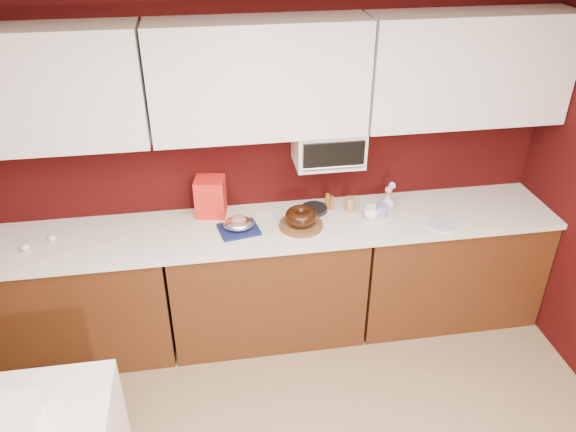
# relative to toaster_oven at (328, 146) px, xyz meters

# --- Properties ---
(ceiling) EXTENTS (4.00, 4.50, 0.02)m
(ceiling) POSITION_rel_toaster_oven_xyz_m (-0.45, -2.10, 1.12)
(ceiling) COLOR white
(ceiling) RESTS_ON wall_back
(wall_back) EXTENTS (4.00, 0.02, 2.50)m
(wall_back) POSITION_rel_toaster_oven_xyz_m (-0.45, 0.15, -0.12)
(wall_back) COLOR #320706
(wall_back) RESTS_ON floor
(base_cabinet_left) EXTENTS (1.31, 0.58, 0.86)m
(base_cabinet_left) POSITION_rel_toaster_oven_xyz_m (-1.78, -0.17, -0.95)
(base_cabinet_left) COLOR #4D260F
(base_cabinet_left) RESTS_ON floor
(base_cabinet_center) EXTENTS (1.31, 0.58, 0.86)m
(base_cabinet_center) POSITION_rel_toaster_oven_xyz_m (-0.45, -0.17, -0.95)
(base_cabinet_center) COLOR #4D260F
(base_cabinet_center) RESTS_ON floor
(base_cabinet_right) EXTENTS (1.31, 0.58, 0.86)m
(base_cabinet_right) POSITION_rel_toaster_oven_xyz_m (0.88, -0.17, -0.95)
(base_cabinet_right) COLOR #4D260F
(base_cabinet_right) RESTS_ON floor
(countertop) EXTENTS (4.00, 0.62, 0.04)m
(countertop) POSITION_rel_toaster_oven_xyz_m (-0.45, -0.17, -0.49)
(countertop) COLOR silver
(countertop) RESTS_ON base_cabinet_center
(upper_cabinet_left) EXTENTS (1.31, 0.33, 0.70)m
(upper_cabinet_left) POSITION_rel_toaster_oven_xyz_m (-1.78, -0.02, 0.48)
(upper_cabinet_left) COLOR white
(upper_cabinet_left) RESTS_ON wall_back
(upper_cabinet_center) EXTENTS (1.31, 0.33, 0.70)m
(upper_cabinet_center) POSITION_rel_toaster_oven_xyz_m (-0.45, -0.02, 0.48)
(upper_cabinet_center) COLOR white
(upper_cabinet_center) RESTS_ON wall_back
(upper_cabinet_right) EXTENTS (1.31, 0.33, 0.70)m
(upper_cabinet_right) POSITION_rel_toaster_oven_xyz_m (0.88, -0.02, 0.48)
(upper_cabinet_right) COLOR white
(upper_cabinet_right) RESTS_ON wall_back
(toaster_oven) EXTENTS (0.45, 0.30, 0.25)m
(toaster_oven) POSITION_rel_toaster_oven_xyz_m (0.00, 0.00, 0.00)
(toaster_oven) COLOR white
(toaster_oven) RESTS_ON upper_cabinet_center
(toaster_oven_door) EXTENTS (0.40, 0.02, 0.18)m
(toaster_oven_door) POSITION_rel_toaster_oven_xyz_m (0.00, -0.16, 0.00)
(toaster_oven_door) COLOR black
(toaster_oven_door) RESTS_ON toaster_oven
(toaster_oven_handle) EXTENTS (0.42, 0.02, 0.02)m
(toaster_oven_handle) POSITION_rel_toaster_oven_xyz_m (0.00, -0.18, -0.07)
(toaster_oven_handle) COLOR silver
(toaster_oven_handle) RESTS_ON toaster_oven
(cake_base) EXTENTS (0.38, 0.38, 0.03)m
(cake_base) POSITION_rel_toaster_oven_xyz_m (-0.22, -0.22, -0.46)
(cake_base) COLOR brown
(cake_base) RESTS_ON countertop
(bundt_cake) EXTENTS (0.28, 0.28, 0.09)m
(bundt_cake) POSITION_rel_toaster_oven_xyz_m (-0.22, -0.22, -0.39)
(bundt_cake) COLOR black
(bundt_cake) RESTS_ON cake_base
(navy_towel) EXTENTS (0.29, 0.26, 0.02)m
(navy_towel) POSITION_rel_toaster_oven_xyz_m (-0.63, -0.20, -0.47)
(navy_towel) COLOR #141A4C
(navy_towel) RESTS_ON countertop
(foil_ham_nest) EXTENTS (0.22, 0.20, 0.07)m
(foil_ham_nest) POSITION_rel_toaster_oven_xyz_m (-0.63, -0.20, -0.42)
(foil_ham_nest) COLOR white
(foil_ham_nest) RESTS_ON navy_towel
(roasted_ham) EXTENTS (0.11, 0.09, 0.07)m
(roasted_ham) POSITION_rel_toaster_oven_xyz_m (-0.63, -0.20, -0.40)
(roasted_ham) COLOR #BB6C55
(roasted_ham) RESTS_ON foil_ham_nest
(pandoro_box) EXTENTS (0.22, 0.21, 0.27)m
(pandoro_box) POSITION_rel_toaster_oven_xyz_m (-0.79, 0.05, -0.34)
(pandoro_box) COLOR red
(pandoro_box) RESTS_ON countertop
(dark_pan) EXTENTS (0.21, 0.21, 0.03)m
(dark_pan) POSITION_rel_toaster_oven_xyz_m (-0.09, -0.03, -0.46)
(dark_pan) COLOR black
(dark_pan) RESTS_ON countertop
(coffee_mug) EXTENTS (0.13, 0.13, 0.10)m
(coffee_mug) POSITION_rel_toaster_oven_xyz_m (0.27, -0.19, -0.42)
(coffee_mug) COLOR white
(coffee_mug) RESTS_ON countertop
(blue_jar) EXTENTS (0.10, 0.10, 0.09)m
(blue_jar) POSITION_rel_toaster_oven_xyz_m (0.35, -0.17, -0.43)
(blue_jar) COLOR navy
(blue_jar) RESTS_ON countertop
(flower_vase) EXTENTS (0.11, 0.11, 0.13)m
(flower_vase) POSITION_rel_toaster_oven_xyz_m (0.42, -0.07, -0.41)
(flower_vase) COLOR silver
(flower_vase) RESTS_ON countertop
(flower_pink) EXTENTS (0.05, 0.05, 0.05)m
(flower_pink) POSITION_rel_toaster_oven_xyz_m (0.42, -0.07, -0.33)
(flower_pink) COLOR #D87D83
(flower_pink) RESTS_ON flower_vase
(flower_blue) EXTENTS (0.05, 0.05, 0.05)m
(flower_blue) POSITION_rel_toaster_oven_xyz_m (0.45, -0.05, -0.30)
(flower_blue) COLOR #91B0E8
(flower_blue) RESTS_ON flower_vase
(china_plate) EXTENTS (0.22, 0.22, 0.01)m
(china_plate) POSITION_rel_toaster_oven_xyz_m (0.71, -0.34, -0.47)
(china_plate) COLOR silver
(china_plate) RESTS_ON countertop
(amber_bottle) EXTENTS (0.04, 0.04, 0.10)m
(amber_bottle) POSITION_rel_toaster_oven_xyz_m (0.04, -0.02, -0.43)
(amber_bottle) COLOR brown
(amber_bottle) RESTS_ON countertop
(paper_cup) EXTENTS (0.08, 0.08, 0.10)m
(paper_cup) POSITION_rel_toaster_oven_xyz_m (0.16, -0.06, -0.43)
(paper_cup) COLOR #976F44
(paper_cup) RESTS_ON countertop
(egg_left) EXTENTS (0.07, 0.07, 0.05)m
(egg_left) POSITION_rel_toaster_oven_xyz_m (-1.96, -0.22, -0.45)
(egg_left) COLOR silver
(egg_left) RESTS_ON countertop
(egg_right) EXTENTS (0.06, 0.05, 0.04)m
(egg_right) POSITION_rel_toaster_oven_xyz_m (-1.82, -0.13, -0.46)
(egg_right) COLOR white
(egg_right) RESTS_ON countertop
(amber_bottle_tall) EXTENTS (0.03, 0.03, 0.11)m
(amber_bottle_tall) POSITION_rel_toaster_oven_xyz_m (0.01, -0.00, -0.42)
(amber_bottle_tall) COLOR brown
(amber_bottle_tall) RESTS_ON countertop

